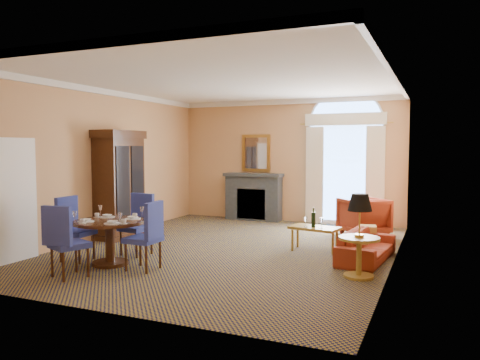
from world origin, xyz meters
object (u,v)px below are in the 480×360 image
at_px(dining_table, 110,232).
at_px(coffee_table, 315,228).
at_px(sofa, 366,246).
at_px(armoire, 119,186).
at_px(armchair, 364,216).
at_px(side_table, 359,226).

xyz_separation_m(dining_table, coffee_table, (2.87, 2.37, -0.12)).
bearing_deg(sofa, armoire, 95.68).
height_order(armchair, side_table, side_table).
distance_m(armoire, armchair, 5.44).
bearing_deg(armoire, armchair, 25.19).
relative_size(armoire, armchair, 2.52).
bearing_deg(armchair, armoire, -16.78).
bearing_deg(armoire, dining_table, -56.01).
distance_m(armoire, dining_table, 2.55).
distance_m(dining_table, sofa, 4.38).
bearing_deg(side_table, armoire, 167.17).
height_order(dining_table, sofa, dining_table).
bearing_deg(coffee_table, armchair, 84.05).
height_order(dining_table, side_table, side_table).
relative_size(armchair, coffee_table, 0.93).
xyz_separation_m(armoire, coffee_table, (4.26, 0.31, -0.69)).
distance_m(coffee_table, side_table, 1.89).
relative_size(armoire, sofa, 1.37).
distance_m(sofa, coffee_table, 1.09).
height_order(sofa, coffee_table, coffee_table).
xyz_separation_m(armoire, dining_table, (1.39, -2.06, -0.56)).
height_order(armoire, coffee_table, armoire).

